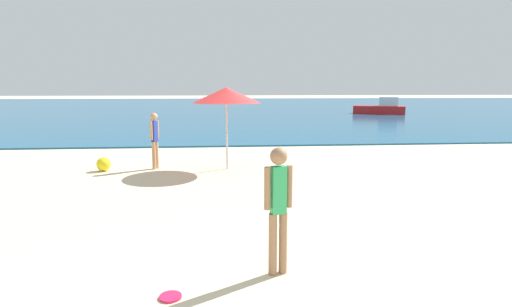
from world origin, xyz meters
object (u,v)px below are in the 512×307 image
(person_standing, at_px, (278,203))
(beach_umbrella, at_px, (226,95))
(beach_ball, at_px, (104,164))
(frisbee, at_px, (170,297))
(boat_near, at_px, (381,108))
(person_distant, at_px, (155,137))

(person_standing, relative_size, beach_umbrella, 0.70)
(person_standing, height_order, beach_ball, person_standing)
(beach_ball, bearing_deg, frisbee, -69.37)
(frisbee, bearing_deg, person_standing, 21.19)
(person_standing, bearing_deg, boat_near, 50.26)
(frisbee, distance_m, boat_near, 30.51)
(person_distant, bearing_deg, frisbee, -142.43)
(beach_umbrella, bearing_deg, frisbee, -95.97)
(frisbee, xyz_separation_m, boat_near, (13.29, 27.46, 0.51))
(person_standing, height_order, person_distant, person_standing)
(frisbee, bearing_deg, beach_ball, 110.63)
(beach_umbrella, bearing_deg, beach_ball, 179.82)
(boat_near, xyz_separation_m, beach_umbrella, (-12.58, -20.64, 1.47))
(person_standing, height_order, frisbee, person_standing)
(person_distant, distance_m, boat_near, 25.07)
(person_distant, bearing_deg, person_standing, -131.86)
(person_standing, distance_m, boat_near, 29.57)
(beach_ball, distance_m, beach_umbrella, 3.75)
(person_standing, distance_m, person_distant, 7.00)
(frisbee, distance_m, person_distant, 7.19)
(frisbee, relative_size, beach_ball, 0.65)
(boat_near, height_order, beach_ball, boat_near)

